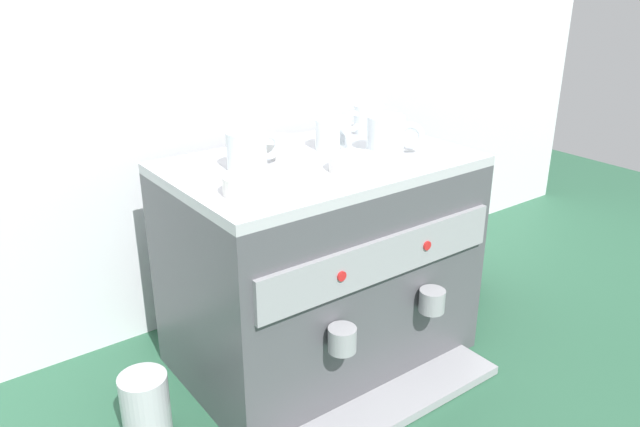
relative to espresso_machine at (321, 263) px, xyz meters
name	(u,v)px	position (x,y,z in m)	size (l,w,h in m)	color
ground_plane	(320,352)	(0.00, 0.00, -0.24)	(4.00, 4.00, 0.00)	#28563D
tiled_backsplash_wall	(238,110)	(0.00, 0.35, 0.29)	(2.80, 0.03, 1.07)	silver
espresso_machine	(321,263)	(0.00, 0.00, 0.00)	(0.65, 0.52, 0.49)	#4C4C51
ceramic_cup_0	(388,134)	(0.15, -0.04, 0.29)	(0.10, 0.11, 0.08)	silver
ceramic_cup_1	(367,119)	(0.23, 0.11, 0.28)	(0.11, 0.07, 0.07)	silver
ceramic_cup_2	(248,150)	(-0.16, 0.04, 0.29)	(0.12, 0.08, 0.08)	silver
ceramic_cup_3	(334,135)	(0.07, 0.05, 0.28)	(0.08, 0.12, 0.07)	silver
ceramic_bowl_0	(282,147)	(-0.04, 0.09, 0.26)	(0.10, 0.10, 0.03)	white
ceramic_bowl_1	(353,163)	(0.01, -0.10, 0.26)	(0.10, 0.10, 0.03)	white
ceramic_bowl_2	(249,185)	(-0.23, -0.09, 0.26)	(0.10, 0.10, 0.04)	white
coffee_grinder	(457,224)	(0.52, 0.05, -0.05)	(0.17, 0.17, 0.41)	#333338
milk_pitcher	(146,406)	(-0.45, -0.02, -0.17)	(0.10, 0.10, 0.14)	#B7B7BC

